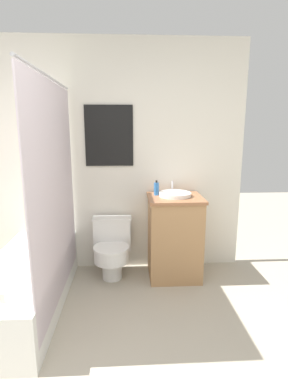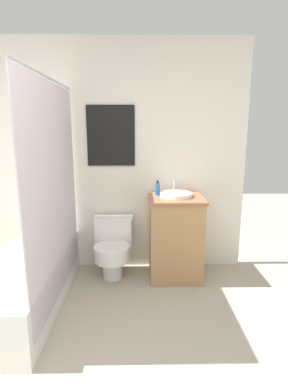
{
  "view_description": "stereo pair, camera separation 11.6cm",
  "coord_description": "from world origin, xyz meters",
  "views": [
    {
      "loc": [
        0.23,
        -1.07,
        1.59
      ],
      "look_at": [
        0.38,
        1.75,
        0.98
      ],
      "focal_mm": 28.0,
      "sensor_mm": 36.0,
      "label": 1
    },
    {
      "loc": [
        0.35,
        -1.07,
        1.59
      ],
      "look_at": [
        0.38,
        1.75,
        0.98
      ],
      "focal_mm": 28.0,
      "sensor_mm": 36.0,
      "label": 2
    }
  ],
  "objects": [
    {
      "name": "shower_area",
      "position": [
        -0.67,
        1.4,
        0.28
      ],
      "size": [
        0.64,
        1.6,
        1.98
      ],
      "color": "white",
      "rests_on": "ground_plane"
    },
    {
      "name": "sink",
      "position": [
        0.72,
        1.95,
        0.91
      ],
      "size": [
        0.34,
        0.37,
        0.13
      ],
      "color": "white",
      "rests_on": "vanity"
    },
    {
      "name": "soap_bottle",
      "position": [
        0.53,
        2.01,
        0.95
      ],
      "size": [
        0.05,
        0.05,
        0.16
      ],
      "color": "#2D6BB2",
      "rests_on": "vanity"
    },
    {
      "name": "vanity",
      "position": [
        0.72,
        1.93,
        0.44
      ],
      "size": [
        0.56,
        0.52,
        0.88
      ],
      "color": "#AD7F51",
      "rests_on": "ground_plane"
    },
    {
      "name": "toilet",
      "position": [
        0.05,
        1.96,
        0.33
      ],
      "size": [
        0.42,
        0.49,
        0.63
      ],
      "color": "white",
      "rests_on": "ground_plane"
    },
    {
      "name": "wall_back",
      "position": [
        0.0,
        2.23,
        1.26
      ],
      "size": [
        3.01,
        0.07,
        2.5
      ],
      "color": "silver",
      "rests_on": "ground_plane"
    }
  ]
}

